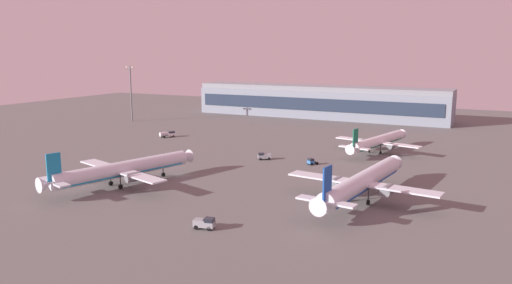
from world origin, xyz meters
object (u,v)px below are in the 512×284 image
object	(u,v)px
airplane_mid_apron	(122,170)
airplane_terminal_side	(362,182)
airplane_far_stand	(378,142)
fuel_truck	(168,134)
baggage_tractor	(264,156)
cargo_loader	(205,223)
pushback_tug	(311,161)
apron_light_west	(131,90)

from	to	relation	value
airplane_mid_apron	airplane_terminal_side	xyz separation A→B (m)	(58.54, 14.50, 0.26)
airplane_far_stand	fuel_truck	distance (m)	82.93
airplane_terminal_side	baggage_tractor	world-z (taller)	airplane_terminal_side
cargo_loader	pushback_tug	bearing A→B (deg)	169.02
fuel_truck	cargo_loader	bearing A→B (deg)	-23.09
airplane_terminal_side	apron_light_west	world-z (taller)	apron_light_west
airplane_terminal_side	airplane_far_stand	xyz separation A→B (m)	(-9.66, 57.56, -0.71)
airplane_mid_apron	pushback_tug	xyz separation A→B (m)	(35.18, 44.20, -3.18)
airplane_terminal_side	baggage_tractor	bearing A→B (deg)	149.64
airplane_terminal_side	cargo_loader	bearing A→B (deg)	-118.62
pushback_tug	apron_light_west	xyz separation A→B (m)	(-113.28, 51.05, 14.30)
airplane_terminal_side	apron_light_west	xyz separation A→B (m)	(-136.63, 80.75, 10.86)
fuel_truck	baggage_tractor	bearing A→B (deg)	5.60
airplane_mid_apron	fuel_truck	xyz separation A→B (m)	(-33.68, 64.59, -2.88)
cargo_loader	baggage_tractor	world-z (taller)	same
fuel_truck	pushback_tug	size ratio (longest dim) A/B	1.85
airplane_terminal_side	baggage_tractor	distance (m)	49.58
airplane_terminal_side	pushback_tug	bearing A→B (deg)	134.99
airplane_far_stand	baggage_tractor	xyz separation A→B (m)	(-29.76, -27.68, -2.62)
baggage_tractor	airplane_mid_apron	bearing A→B (deg)	124.43
fuel_truck	cargo_loader	size ratio (longest dim) A/B	1.48
pushback_tug	airplane_terminal_side	bearing A→B (deg)	163.61
pushback_tug	airplane_mid_apron	bearing A→B (deg)	86.91
airplane_far_stand	pushback_tug	distance (m)	31.16
airplane_mid_apron	cargo_loader	size ratio (longest dim) A/B	9.64
baggage_tractor	apron_light_west	bearing A→B (deg)	30.12
airplane_mid_apron	apron_light_west	xyz separation A→B (m)	(-78.09, 95.25, 11.12)
airplane_terminal_side	airplane_far_stand	distance (m)	58.37
airplane_far_stand	baggage_tractor	distance (m)	40.72
airplane_far_stand	pushback_tug	world-z (taller)	airplane_far_stand
pushback_tug	apron_light_west	world-z (taller)	apron_light_west
fuel_truck	baggage_tractor	world-z (taller)	fuel_truck
airplane_mid_apron	fuel_truck	distance (m)	72.90
airplane_far_stand	pushback_tug	xyz separation A→B (m)	(-13.70, -27.86, -2.74)
airplane_terminal_side	airplane_far_stand	world-z (taller)	airplane_terminal_side
airplane_mid_apron	pushback_tug	world-z (taller)	airplane_mid_apron
pushback_tug	apron_light_west	distance (m)	125.07
fuel_truck	airplane_mid_apron	bearing A→B (deg)	-35.92
fuel_truck	pushback_tug	distance (m)	71.82
baggage_tractor	apron_light_west	world-z (taller)	apron_light_west
cargo_loader	airplane_mid_apron	bearing A→B (deg)	-127.38
airplane_terminal_side	fuel_truck	world-z (taller)	airplane_terminal_side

